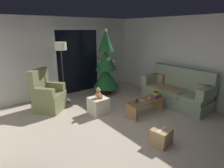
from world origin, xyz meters
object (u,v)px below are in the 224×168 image
ottoman (98,106)px  armchair (48,96)px  teddy_bear_honey (99,94)px  remote_black (137,100)px  christmas_tree (106,66)px  floor_lamp (61,52)px  cardboard_box_taped_mid_floor (161,136)px  remote_silver (142,100)px  book_stack (156,95)px  remote_white (149,98)px  cell_phone (156,92)px  coffee_table (145,105)px  couch (177,92)px  remote_graphite (137,102)px

ottoman → armchair: bearing=133.0°
teddy_bear_honey → armchair: bearing=133.1°
remote_black → christmas_tree: size_ratio=0.07×
armchair → floor_lamp: floor_lamp is taller
teddy_bear_honey → cardboard_box_taped_mid_floor: 1.91m
remote_silver → book_stack: (0.50, -0.05, 0.06)m
christmas_tree → armchair: (-2.04, -0.12, -0.55)m
remote_black → remote_white: bearing=27.3°
remote_silver → cardboard_box_taped_mid_floor: remote_silver is taller
remote_black → ottoman: 1.02m
remote_black → cell_phone: cell_phone is taller
remote_white → ottoman: (-1.12, 0.75, -0.18)m
remote_black → book_stack: bearing=25.0°
teddy_bear_honey → cardboard_box_taped_mid_floor: bearing=-84.0°
coffee_table → armchair: 2.62m
couch → coffee_table: size_ratio=1.77×
couch → christmas_tree: size_ratio=0.90×
cell_phone → ottoman: cell_phone is taller
remote_silver → remote_white: bearing=-5.4°
armchair → cardboard_box_taped_mid_floor: 3.12m
book_stack → remote_silver: bearing=174.4°
couch → remote_silver: bearing=173.5°
remote_white → cell_phone: bearing=51.3°
remote_black → armchair: armchair is taller
christmas_tree → floor_lamp: size_ratio=1.22×
book_stack → couch: bearing=-7.1°
remote_white → christmas_tree: bearing=157.3°
remote_silver → cardboard_box_taped_mid_floor: bearing=-126.5°
remote_black → armchair: size_ratio=0.14×
coffee_table → cell_phone: size_ratio=7.64×
book_stack → cardboard_box_taped_mid_floor: book_stack is taller
ottoman → cardboard_box_taped_mid_floor: 1.88m
remote_black → cell_phone: bearing=25.4°
cell_phone → remote_graphite: bearing=-162.4°
remote_silver → cell_phone: size_ratio=1.08×
remote_silver → cardboard_box_taped_mid_floor: 1.30m
remote_silver → remote_black: bearing=135.5°
remote_silver → floor_lamp: bearing=113.2°
cell_phone → christmas_tree: bearing=118.2°
couch → remote_graphite: bearing=174.1°
remote_graphite → christmas_tree: 2.03m
couch → remote_silver: couch is taller
teddy_bear_honey → couch: bearing=-23.1°
coffee_table → remote_graphite: (-0.30, 0.02, 0.14)m
remote_graphite → book_stack: (0.68, -0.05, 0.06)m
remote_silver → armchair: (-1.78, 1.78, 0.01)m
couch → remote_black: bearing=171.0°
book_stack → armchair: size_ratio=0.25×
coffee_table → teddy_bear_honey: (-0.94, 0.77, 0.29)m
remote_white → coffee_table: bearing=-105.0°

